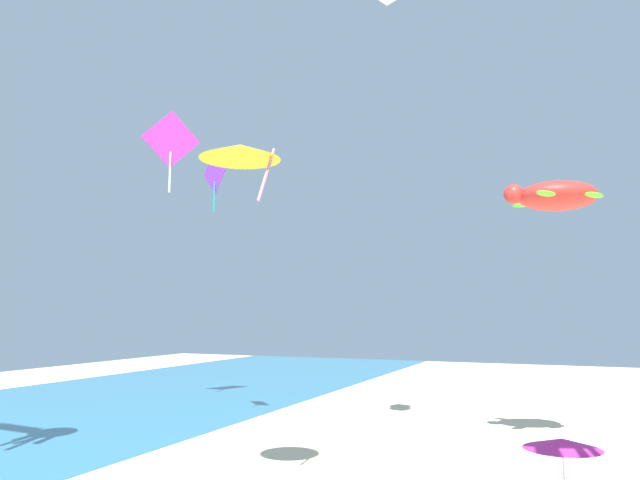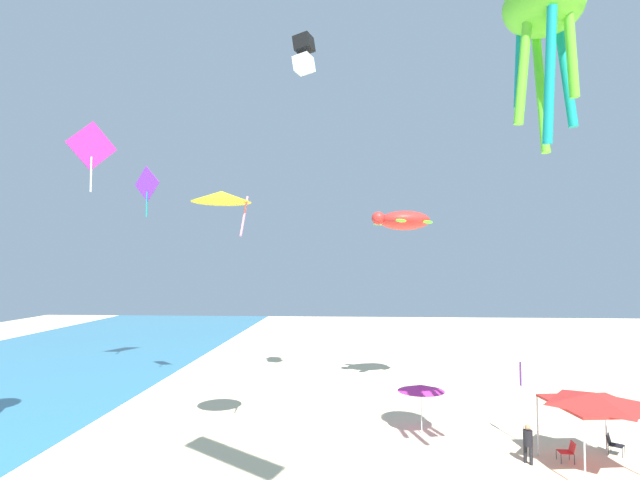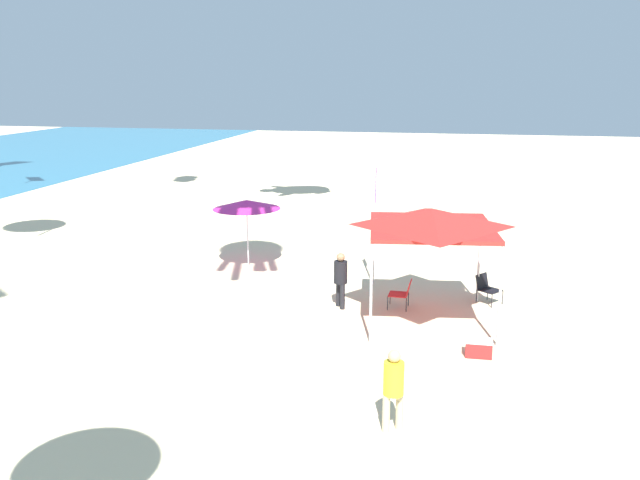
% 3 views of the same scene
% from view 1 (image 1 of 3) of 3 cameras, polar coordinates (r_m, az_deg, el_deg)
% --- Properties ---
extents(beach_umbrella, '(2.27, 2.27, 2.32)m').
position_cam_1_polar(beach_umbrella, '(19.79, 22.37, -17.77)').
color(beach_umbrella, silver).
rests_on(beach_umbrella, ground).
extents(kite_diamond_purple, '(1.08, 2.08, 3.30)m').
position_cam_1_polar(kite_diamond_purple, '(31.62, -10.14, 6.28)').
color(kite_diamond_purple, purple).
extents(kite_turtle_red, '(4.11, 4.26, 1.34)m').
position_cam_1_polar(kite_turtle_red, '(27.47, 21.82, 3.95)').
color(kite_turtle_red, red).
extents(kite_delta_yellow, '(2.96, 2.96, 2.00)m').
position_cam_1_polar(kite_delta_yellow, '(18.94, -7.71, 8.43)').
color(kite_delta_yellow, yellow).
extents(kite_diamond_magenta, '(2.66, 2.58, 5.19)m').
position_cam_1_polar(kite_diamond_magenta, '(38.66, -14.23, 9.13)').
color(kite_diamond_magenta, '#E02D9E').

